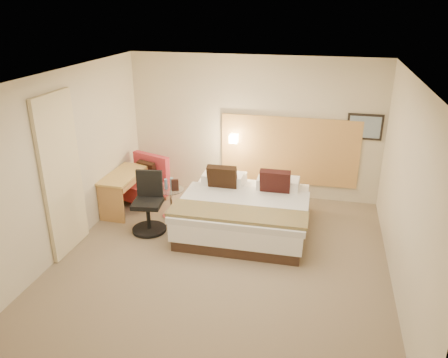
% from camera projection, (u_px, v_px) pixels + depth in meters
% --- Properties ---
extents(floor, '(4.80, 5.00, 0.02)m').
position_uv_depth(floor, '(223.00, 259.00, 6.56)').
color(floor, '#796852').
rests_on(floor, ground).
extents(ceiling, '(4.80, 5.00, 0.02)m').
position_uv_depth(ceiling, '(223.00, 75.00, 5.53)').
color(ceiling, white).
rests_on(ceiling, floor).
extents(wall_back, '(4.80, 0.02, 2.70)m').
position_uv_depth(wall_back, '(253.00, 127.00, 8.31)').
color(wall_back, beige).
rests_on(wall_back, floor).
extents(wall_front, '(4.80, 0.02, 2.70)m').
position_uv_depth(wall_front, '(155.00, 279.00, 3.79)').
color(wall_front, beige).
rests_on(wall_front, floor).
extents(wall_left, '(0.02, 5.00, 2.70)m').
position_uv_depth(wall_left, '(67.00, 161.00, 6.56)').
color(wall_left, beige).
rests_on(wall_left, floor).
extents(wall_right, '(0.02, 5.00, 2.70)m').
position_uv_depth(wall_right, '(407.00, 191.00, 5.53)').
color(wall_right, beige).
rests_on(wall_right, floor).
extents(headboard_panel, '(2.60, 0.04, 1.30)m').
position_uv_depth(headboard_panel, '(289.00, 151.00, 8.27)').
color(headboard_panel, tan).
rests_on(headboard_panel, wall_back).
extents(art_frame, '(0.62, 0.03, 0.47)m').
position_uv_depth(art_frame, '(365.00, 127.00, 7.79)').
color(art_frame, black).
rests_on(art_frame, wall_back).
extents(art_canvas, '(0.54, 0.01, 0.39)m').
position_uv_depth(art_canvas, '(365.00, 127.00, 7.78)').
color(art_canvas, '#778FA4').
rests_on(art_canvas, wall_back).
extents(lamp_arm, '(0.02, 0.12, 0.02)m').
position_uv_depth(lamp_arm, '(234.00, 138.00, 8.38)').
color(lamp_arm, silver).
rests_on(lamp_arm, wall_back).
extents(lamp_shade, '(0.15, 0.15, 0.15)m').
position_uv_depth(lamp_shade, '(234.00, 139.00, 8.32)').
color(lamp_shade, '#FBE9C3').
rests_on(lamp_shade, wall_back).
extents(curtain, '(0.06, 0.90, 2.42)m').
position_uv_depth(curtain, '(62.00, 176.00, 6.38)').
color(curtain, beige).
rests_on(curtain, wall_left).
extents(bottle_a, '(0.07, 0.07, 0.19)m').
position_uv_depth(bottle_a, '(166.00, 184.00, 7.62)').
color(bottle_a, '#7897BA').
rests_on(bottle_a, side_table).
extents(bottle_b, '(0.07, 0.07, 0.19)m').
position_uv_depth(bottle_b, '(172.00, 183.00, 7.66)').
color(bottle_b, '#8EC2DC').
rests_on(bottle_b, side_table).
extents(menu_folder, '(0.13, 0.08, 0.21)m').
position_uv_depth(menu_folder, '(175.00, 185.00, 7.56)').
color(menu_folder, '#331A15').
rests_on(menu_folder, side_table).
extents(bed, '(2.12, 2.04, 1.01)m').
position_uv_depth(bed, '(245.00, 211.00, 7.31)').
color(bed, '#39261C').
rests_on(bed, floor).
extents(lounge_chair, '(1.01, 0.95, 0.86)m').
position_uv_depth(lounge_chair, '(144.00, 183.00, 8.36)').
color(lounge_chair, '#9E804A').
rests_on(lounge_chair, floor).
extents(side_table, '(0.59, 0.59, 0.53)m').
position_uv_depth(side_table, '(171.00, 201.00, 7.73)').
color(side_table, silver).
rests_on(side_table, floor).
extents(desk, '(0.54, 1.14, 0.71)m').
position_uv_depth(desk, '(125.00, 181.00, 7.90)').
color(desk, tan).
rests_on(desk, floor).
extents(desk_chair, '(0.64, 0.64, 1.00)m').
position_uv_depth(desk_chair, '(149.00, 207.00, 7.23)').
color(desk_chair, black).
rests_on(desk_chair, floor).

